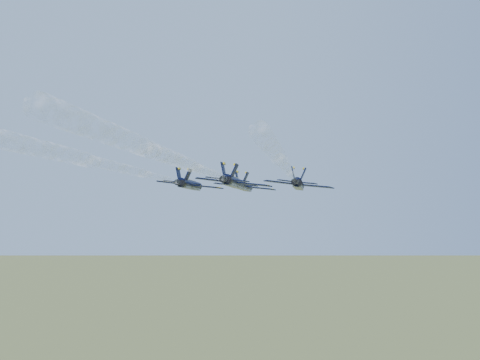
{
  "coord_description": "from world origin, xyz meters",
  "views": [
    {
      "loc": [
        -2.53,
        -111.12,
        96.3
      ],
      "look_at": [
        3.01,
        4.1,
        101.48
      ],
      "focal_mm": 40.0,
      "sensor_mm": 36.0,
      "label": 1
    }
  ],
  "objects_px": {
    "jet_left": "(190,185)",
    "jet_right": "(299,184)",
    "jet_slot": "(234,182)",
    "jet_lead": "(245,186)"
  },
  "relations": [
    {
      "from": "jet_lead",
      "to": "jet_slot",
      "type": "distance_m",
      "value": 24.58
    },
    {
      "from": "jet_left",
      "to": "jet_right",
      "type": "height_order",
      "value": "same"
    },
    {
      "from": "jet_left",
      "to": "jet_slot",
      "type": "distance_m",
      "value": 16.53
    },
    {
      "from": "jet_left",
      "to": "jet_slot",
      "type": "height_order",
      "value": "same"
    },
    {
      "from": "jet_right",
      "to": "jet_slot",
      "type": "bearing_deg",
      "value": -132.06
    },
    {
      "from": "jet_slot",
      "to": "jet_lead",
      "type": "bearing_deg",
      "value": 93.51
    },
    {
      "from": "jet_lead",
      "to": "jet_left",
      "type": "distance_m",
      "value": 16.14
    },
    {
      "from": "jet_lead",
      "to": "jet_right",
      "type": "relative_size",
      "value": 1.0
    },
    {
      "from": "jet_left",
      "to": "jet_slot",
      "type": "bearing_deg",
      "value": -45.89
    },
    {
      "from": "jet_left",
      "to": "jet_right",
      "type": "xyz_separation_m",
      "value": [
        22.95,
        -3.58,
        0.0
      ]
    }
  ]
}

